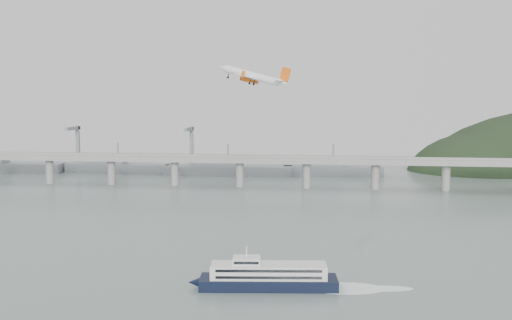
# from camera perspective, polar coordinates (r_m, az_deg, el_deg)

# --- Properties ---
(ground) EXTENTS (900.00, 900.00, 0.00)m
(ground) POSITION_cam_1_polar(r_m,az_deg,el_deg) (251.95, -1.54, -9.50)
(ground) COLOR slate
(ground) RESTS_ON ground
(bridge) EXTENTS (800.00, 22.00, 23.90)m
(bridge) POSITION_cam_1_polar(r_m,az_deg,el_deg) (444.37, 2.12, -0.38)
(bridge) COLOR gray
(bridge) RESTS_ON ground
(distant_fleet) EXTENTS (453.00, 60.90, 40.00)m
(distant_fleet) POSITION_cam_1_polar(r_m,az_deg,el_deg) (543.61, -13.70, -0.57)
(distant_fleet) COLOR slate
(distant_fleet) RESTS_ON ground
(ferry) EXTENTS (80.18, 19.62, 15.13)m
(ferry) POSITION_cam_1_polar(r_m,az_deg,el_deg) (215.87, 1.20, -11.05)
(ferry) COLOR black
(ferry) RESTS_ON ground
(airliner) EXTENTS (40.14, 37.02, 13.27)m
(airliner) POSITION_cam_1_polar(r_m,az_deg,el_deg) (313.73, -0.25, 7.98)
(airliner) COLOR white
(airliner) RESTS_ON ground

